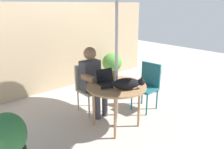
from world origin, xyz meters
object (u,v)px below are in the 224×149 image
chair_empty (148,83)px  laptop (106,79)px  potted_plant_near_fence (155,77)px  potted_plant_corner (112,65)px  patio_table (116,89)px  potted_plant_by_chair (8,144)px  person_seated (93,78)px  chair_occupied (88,84)px  cat (128,84)px

chair_empty → laptop: laptop is taller
potted_plant_near_fence → potted_plant_corner: 1.16m
patio_table → potted_plant_by_chair: potted_plant_by_chair is taller
potted_plant_corner → potted_plant_by_chair: bearing=-151.4°
person_seated → potted_plant_corner: bearing=37.0°
chair_occupied → laptop: bearing=-94.9°
person_seated → potted_plant_by_chair: bearing=-159.8°
potted_plant_near_fence → potted_plant_corner: bearing=105.8°
person_seated → potted_plant_by_chair: (-1.64, -0.60, -0.26)m
chair_occupied → cat: (0.02, -1.00, 0.28)m
chair_occupied → potted_plant_corner: chair_occupied is taller
laptop → potted_plant_by_chair: laptop is taller
chair_empty → potted_plant_corner: (0.51, 1.57, -0.08)m
patio_table → potted_plant_corner: size_ratio=1.26×
laptop → potted_plant_corner: (1.44, 1.48, -0.34)m
patio_table → chair_occupied: 0.78m
person_seated → potted_plant_by_chair: size_ratio=1.53×
chair_empty → potted_plant_by_chair: bearing=-178.1°
cat → potted_plant_near_fence: size_ratio=0.87×
chair_empty → potted_plant_corner: bearing=72.1°
laptop → potted_plant_near_fence: laptop is taller
chair_empty → potted_plant_near_fence: size_ratio=1.42×
person_seated → potted_plant_corner: 1.76m
laptop → potted_plant_near_fence: (1.76, 0.37, -0.44)m
chair_empty → potted_plant_near_fence: (0.82, 0.46, -0.18)m
laptop → potted_plant_corner: 2.10m
chair_empty → cat: bearing=-159.6°
chair_empty → cat: cat is taller
potted_plant_corner → chair_empty: bearing=-107.9°
person_seated → potted_plant_corner: person_seated is taller
potted_plant_near_fence → potted_plant_by_chair: (-3.35, -0.55, 0.09)m
person_seated → chair_occupied: bearing=90.0°
chair_empty → potted_plant_near_fence: 0.96m
chair_empty → cat: (-0.87, -0.32, 0.28)m
person_seated → cat: (0.02, -0.84, 0.11)m
cat → potted_plant_corner: bearing=54.0°
potted_plant_near_fence → potted_plant_by_chair: potted_plant_by_chair is taller
chair_empty → person_seated: bearing=149.5°
patio_table → potted_plant_by_chair: bearing=179.7°
chair_empty → potted_plant_corner: chair_empty is taller
cat → potted_plant_by_chair: 1.72m
chair_empty → laptop: bearing=174.6°
cat → potted_plant_near_fence: (1.69, 0.78, -0.46)m
patio_table → person_seated: bearing=90.0°
person_seated → laptop: (-0.05, -0.43, 0.09)m
patio_table → chair_occupied: chair_occupied is taller
chair_empty → laptop: size_ratio=2.66×
patio_table → chair_occupied: bearing=90.0°
laptop → chair_empty: bearing=-5.4°
chair_empty → person_seated: size_ratio=0.72×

